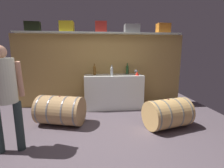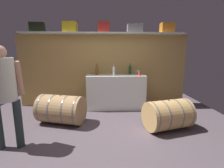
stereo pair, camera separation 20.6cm
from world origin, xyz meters
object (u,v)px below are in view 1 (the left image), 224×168
object	(u,v)px
toolcase_black	(33,27)
wine_glass	(136,71)
toolcase_orange	(163,28)
wine_bottle_amber	(95,70)
wine_bottle_clear	(112,71)
wine_bottle_green	(127,69)
toolcase_grey	(132,29)
wine_barrel_far	(168,114)
toolcase_red	(101,27)
toolcase_yellow	(67,27)
wine_barrel_near	(60,110)
red_funnel	(137,74)
work_cabinet	(114,92)
winemaker_pouring	(4,89)

from	to	relation	value
toolcase_black	wine_glass	bearing A→B (deg)	-8.02
toolcase_orange	wine_bottle_amber	size ratio (longest dim) A/B	1.14
wine_bottle_clear	wine_glass	size ratio (longest dim) A/B	1.95
wine_bottle_green	wine_bottle_amber	bearing A→B (deg)	-172.65
toolcase_grey	wine_barrel_far	xyz separation A→B (m)	(0.42, -1.51, -1.82)
toolcase_black	wine_glass	xyz separation A→B (m)	(2.61, -0.19, -1.12)
wine_bottle_clear	wine_barrel_far	world-z (taller)	wine_bottle_clear
toolcase_red	toolcase_yellow	bearing A→B (deg)	-175.43
toolcase_yellow	toolcase_grey	distance (m)	1.69
wine_barrel_near	red_funnel	bearing A→B (deg)	39.68
work_cabinet	wine_bottle_amber	bearing A→B (deg)	171.38
toolcase_yellow	wine_bottle_green	distance (m)	1.93
toolcase_yellow	winemaker_pouring	bearing A→B (deg)	-105.11
toolcase_orange	wine_barrel_far	xyz separation A→B (m)	(-0.44, -1.51, -1.84)
wine_barrel_far	winemaker_pouring	size ratio (longest dim) A/B	0.61
wine_barrel_near	toolcase_yellow	bearing A→B (deg)	103.39
wine_bottle_clear	wine_bottle_amber	world-z (taller)	wine_bottle_amber
winemaker_pouring	work_cabinet	bearing A→B (deg)	35.50
work_cabinet	red_funnel	xyz separation A→B (m)	(0.60, -0.13, 0.50)
wine_bottle_green	toolcase_yellow	bearing A→B (deg)	-179.62
work_cabinet	wine_barrel_near	world-z (taller)	work_cabinet
red_funnel	wine_barrel_far	distance (m)	1.41
work_cabinet	wine_bottle_clear	size ratio (longest dim) A/B	5.52
work_cabinet	wine_glass	size ratio (longest dim) A/B	10.75
toolcase_red	toolcase_orange	size ratio (longest dim) A/B	0.88
toolcase_grey	work_cabinet	xyz separation A→B (m)	(-0.51, -0.18, -1.66)
wine_barrel_far	red_funnel	bearing A→B (deg)	90.43
wine_bottle_clear	toolcase_red	bearing A→B (deg)	131.66
toolcase_black	wine_bottle_amber	size ratio (longest dim) A/B	1.21
work_cabinet	red_funnel	size ratio (longest dim) A/B	13.98
toolcase_black	wine_barrel_far	xyz separation A→B (m)	(2.94, -1.51, -1.83)
toolcase_grey	work_cabinet	bearing A→B (deg)	-158.40
toolcase_yellow	toolcase_grey	size ratio (longest dim) A/B	0.86
toolcase_yellow	wine_barrel_far	distance (m)	3.19
work_cabinet	wine_bottle_amber	distance (m)	0.77
toolcase_yellow	toolcase_red	bearing A→B (deg)	2.63
toolcase_black	wine_barrel_far	distance (m)	3.78
toolcase_grey	wine_glass	xyz separation A→B (m)	(0.09, -0.19, -1.11)
wine_bottle_amber	red_funnel	bearing A→B (deg)	-10.73
wine_barrel_near	toolcase_orange	bearing A→B (deg)	39.38
toolcase_black	toolcase_orange	bearing A→B (deg)	-3.96
toolcase_orange	wine_barrel_near	size ratio (longest dim) A/B	0.32
wine_glass	wine_bottle_green	bearing A→B (deg)	134.76
work_cabinet	wine_bottle_clear	bearing A→B (deg)	-122.72
wine_bottle_amber	wine_barrel_far	bearing A→B (deg)	-44.49
toolcase_black	toolcase_orange	xyz separation A→B (m)	(3.39, 0.00, 0.01)
wine_bottle_green	wine_barrel_near	bearing A→B (deg)	-145.77
wine_bottle_green	wine_barrel_near	distance (m)	2.12
toolcase_red	wine_bottle_green	size ratio (longest dim) A/B	1.01
toolcase_black	toolcase_yellow	world-z (taller)	toolcase_yellow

